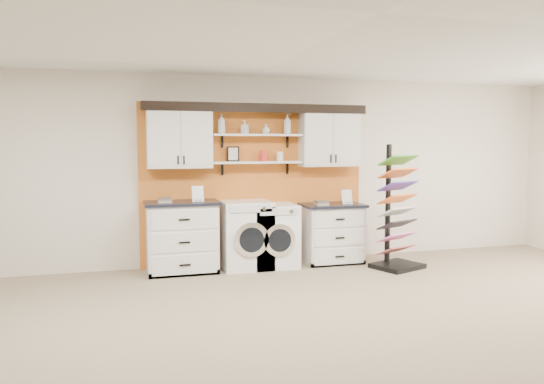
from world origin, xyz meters
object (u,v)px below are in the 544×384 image
object	(u,v)px
washer	(246,235)
base_cabinet_left	(182,237)
base_cabinet_right	(332,233)
sample_rack	(396,230)
dryer	(273,235)

from	to	relation	value
washer	base_cabinet_left	bearing A→B (deg)	179.79
base_cabinet_right	sample_rack	size ratio (longest dim) A/B	0.51
base_cabinet_right	sample_rack	bearing A→B (deg)	-38.03
washer	dryer	distance (m)	0.41
washer	dryer	bearing A→B (deg)	0.00
base_cabinet_right	sample_rack	world-z (taller)	sample_rack
base_cabinet_right	washer	size ratio (longest dim) A/B	0.94
dryer	base_cabinet_left	bearing A→B (deg)	179.86
sample_rack	washer	bearing A→B (deg)	143.36
base_cabinet_left	washer	world-z (taller)	base_cabinet_left
sample_rack	dryer	bearing A→B (deg)	139.82
dryer	sample_rack	world-z (taller)	sample_rack
washer	sample_rack	world-z (taller)	sample_rack
base_cabinet_right	dryer	size ratio (longest dim) A/B	0.99
base_cabinet_right	dryer	world-z (taller)	dryer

